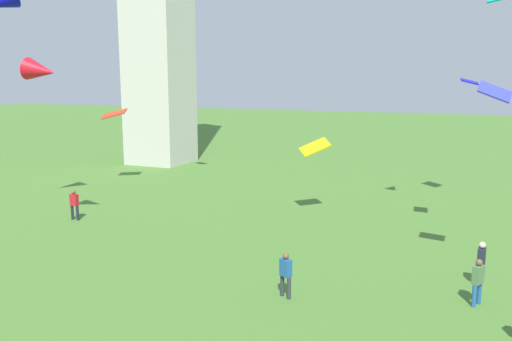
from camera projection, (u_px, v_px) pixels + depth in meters
person_0 at (478, 279)px, 17.53m from camera, size 0.40×0.49×1.63m
person_2 at (286, 272)px, 18.18m from camera, size 0.49×0.42×1.62m
person_3 at (74, 203)px, 28.20m from camera, size 0.51×0.26×1.66m
person_4 at (481, 261)px, 19.19m from camera, size 0.30×0.52×1.68m
kite_flying_0 at (470, 82)px, 23.61m from camera, size 0.83×1.16×0.34m
kite_flying_2 at (315, 147)px, 28.86m from camera, size 1.92×1.61×1.01m
kite_flying_6 at (114, 114)px, 37.39m from camera, size 2.03×1.67×0.77m
kite_flying_8 at (495, 92)px, 18.71m from camera, size 1.19×0.77×0.81m
kite_flying_9 at (41, 71)px, 24.70m from camera, size 1.75×1.25×1.28m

